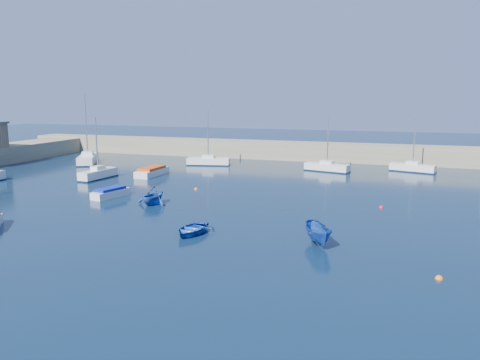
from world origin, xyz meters
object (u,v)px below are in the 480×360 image
(dinghy_left, at_px, (153,195))
(dinghy_right, at_px, (319,234))
(sailboat_7, at_px, (413,168))
(sailboat_5, at_px, (208,161))
(sailboat_3, at_px, (98,174))
(dinghy_center, at_px, (192,229))
(sailboat_6, at_px, (327,167))
(motorboat_1, at_px, (111,193))
(motorboat_2, at_px, (152,172))
(sailboat_4, at_px, (88,158))

(dinghy_left, height_order, dinghy_right, dinghy_left)
(sailboat_7, bearing_deg, sailboat_5, 112.98)
(sailboat_3, height_order, dinghy_center, sailboat_3)
(dinghy_center, xyz_separation_m, dinghy_left, (-7.03, 7.31, 0.49))
(sailboat_6, distance_m, motorboat_1, 28.37)
(dinghy_right, bearing_deg, sailboat_5, 98.18)
(sailboat_6, height_order, motorboat_2, sailboat_6)
(sailboat_4, height_order, sailboat_7, sailboat_4)
(sailboat_7, distance_m, dinghy_right, 34.33)
(sailboat_6, relative_size, motorboat_1, 1.87)
(sailboat_4, bearing_deg, motorboat_1, -77.68)
(dinghy_right, bearing_deg, dinghy_left, 131.60)
(dinghy_left, bearing_deg, dinghy_right, -16.59)
(motorboat_1, bearing_deg, sailboat_3, 144.68)
(sailboat_4, bearing_deg, dinghy_right, -64.38)
(sailboat_7, distance_m, dinghy_left, 35.13)
(sailboat_3, bearing_deg, sailboat_6, 35.40)
(sailboat_5, height_order, sailboat_6, sailboat_5)
(sailboat_3, xyz_separation_m, sailboat_6, (24.76, 13.92, -0.05))
(sailboat_3, distance_m, sailboat_5, 16.43)
(sailboat_4, xyz_separation_m, motorboat_1, (16.39, -19.09, -0.22))
(sailboat_3, xyz_separation_m, sailboat_4, (-9.21, 10.74, 0.06))
(sailboat_3, relative_size, dinghy_center, 2.09)
(dinghy_right, bearing_deg, sailboat_7, 53.42)
(sailboat_6, relative_size, dinghy_right, 2.16)
(motorboat_2, height_order, dinghy_right, dinghy_right)
(sailboat_5, bearing_deg, sailboat_4, 89.57)
(motorboat_2, bearing_deg, sailboat_3, -139.52)
(motorboat_2, relative_size, dinghy_right, 1.51)
(sailboat_4, xyz_separation_m, sailboat_7, (44.45, 6.26, -0.12))
(sailboat_7, xyz_separation_m, dinghy_center, (-15.69, -34.10, -0.19))
(sailboat_6, height_order, dinghy_left, sailboat_6)
(dinghy_left, bearing_deg, sailboat_6, 69.42)
(dinghy_right, bearing_deg, sailboat_6, 71.71)
(motorboat_1, relative_size, motorboat_2, 0.77)
(sailboat_5, relative_size, dinghy_left, 2.45)
(sailboat_4, xyz_separation_m, dinghy_center, (28.76, -27.84, -0.31))
(sailboat_4, distance_m, motorboat_2, 15.70)
(sailboat_4, distance_m, sailboat_5, 17.70)
(motorboat_1, distance_m, dinghy_right, 22.78)
(motorboat_2, bearing_deg, dinghy_center, -53.12)
(sailboat_5, height_order, motorboat_2, sailboat_5)
(sailboat_6, xyz_separation_m, dinghy_left, (-12.25, -23.71, 0.29))
(sailboat_3, distance_m, sailboat_6, 28.41)
(sailboat_7, relative_size, motorboat_1, 1.80)
(sailboat_7, bearing_deg, motorboat_1, 149.31)
(motorboat_1, bearing_deg, dinghy_right, -7.35)
(sailboat_7, relative_size, dinghy_center, 2.13)
(sailboat_3, distance_m, motorboat_1, 11.01)
(sailboat_4, distance_m, dinghy_right, 46.52)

